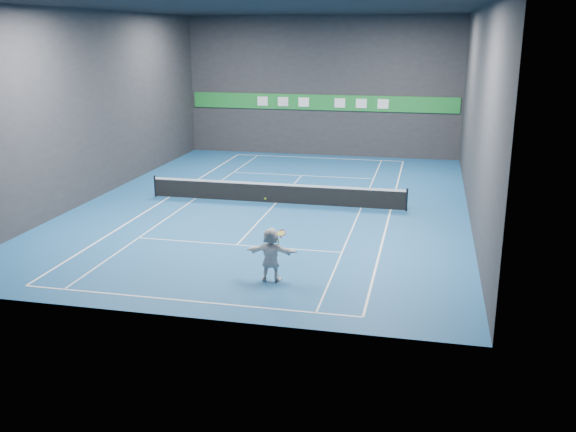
% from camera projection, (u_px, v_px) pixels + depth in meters
% --- Properties ---
extents(ground, '(26.00, 26.00, 0.00)m').
position_uv_depth(ground, '(276.00, 203.00, 30.86)').
color(ground, navy).
rests_on(ground, ground).
extents(ceiling, '(26.00, 26.00, 0.00)m').
position_uv_depth(ceiling, '(275.00, 7.00, 28.37)').
color(ceiling, black).
rests_on(ceiling, ground).
extents(wall_back, '(18.00, 0.10, 9.00)m').
position_uv_depth(wall_back, '(322.00, 87.00, 41.81)').
color(wall_back, '#27272A').
rests_on(wall_back, ground).
extents(wall_front, '(18.00, 0.10, 9.00)m').
position_uv_depth(wall_front, '(162.00, 164.00, 17.42)').
color(wall_front, '#27272A').
rests_on(wall_front, ground).
extents(wall_left, '(0.10, 26.00, 9.00)m').
position_uv_depth(wall_left, '(97.00, 105.00, 31.50)').
color(wall_left, '#27272A').
rests_on(wall_left, ground).
extents(wall_right, '(0.10, 26.00, 9.00)m').
position_uv_depth(wall_right, '(477.00, 115.00, 27.74)').
color(wall_right, '#27272A').
rests_on(wall_right, ground).
extents(baseline_near, '(10.98, 0.08, 0.01)m').
position_uv_depth(baseline_near, '(185.00, 301.00, 19.71)').
color(baseline_near, white).
rests_on(baseline_near, ground).
extents(baseline_far, '(10.98, 0.08, 0.01)m').
position_uv_depth(baseline_far, '(318.00, 158.00, 42.01)').
color(baseline_far, white).
rests_on(baseline_far, ground).
extents(sideline_doubles_left, '(0.08, 23.78, 0.01)m').
position_uv_depth(sideline_doubles_left, '(169.00, 197.00, 32.01)').
color(sideline_doubles_left, white).
rests_on(sideline_doubles_left, ground).
extents(sideline_doubles_right, '(0.08, 23.78, 0.01)m').
position_uv_depth(sideline_doubles_right, '(391.00, 210.00, 29.71)').
color(sideline_doubles_right, white).
rests_on(sideline_doubles_right, ground).
extents(sideline_singles_left, '(0.06, 23.78, 0.01)m').
position_uv_depth(sideline_singles_left, '(195.00, 199.00, 31.72)').
color(sideline_singles_left, white).
rests_on(sideline_singles_left, ground).
extents(sideline_singles_right, '(0.06, 23.78, 0.01)m').
position_uv_depth(sideline_singles_right, '(361.00, 208.00, 30.00)').
color(sideline_singles_right, white).
rests_on(sideline_singles_right, ground).
extents(service_line_near, '(8.23, 0.06, 0.01)m').
position_uv_depth(service_line_near, '(237.00, 245.00, 24.86)').
color(service_line_near, white).
rests_on(service_line_near, ground).
extents(service_line_far, '(8.23, 0.06, 0.01)m').
position_uv_depth(service_line_far, '(302.00, 175.00, 36.86)').
color(service_line_far, white).
rests_on(service_line_far, ground).
extents(center_service_line, '(0.06, 12.80, 0.01)m').
position_uv_depth(center_service_line, '(276.00, 203.00, 30.86)').
color(center_service_line, white).
rests_on(center_service_line, ground).
extents(player, '(1.71, 0.62, 1.82)m').
position_uv_depth(player, '(271.00, 254.00, 21.08)').
color(player, silver).
rests_on(player, ground).
extents(tennis_ball, '(0.07, 0.07, 0.07)m').
position_uv_depth(tennis_ball, '(265.00, 199.00, 20.56)').
color(tennis_ball, '#CBF829').
rests_on(tennis_ball, player).
extents(tennis_net, '(12.50, 0.10, 1.07)m').
position_uv_depth(tennis_net, '(276.00, 193.00, 30.71)').
color(tennis_net, black).
rests_on(tennis_net, ground).
extents(sponsor_banner, '(17.64, 0.11, 1.00)m').
position_uv_depth(sponsor_banner, '(322.00, 102.00, 42.03)').
color(sponsor_banner, '#1B7E2E').
rests_on(sponsor_banner, wall_back).
extents(tennis_racket, '(0.44, 0.35, 0.58)m').
position_uv_depth(tennis_racket, '(281.00, 234.00, 20.86)').
color(tennis_racket, red).
rests_on(tennis_racket, player).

